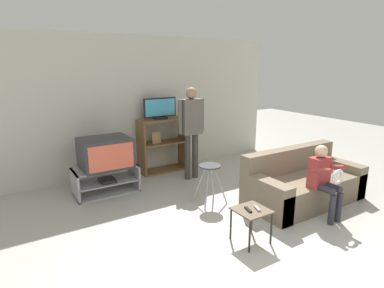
{
  "coord_description": "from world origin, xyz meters",
  "views": [
    {
      "loc": [
        -2.24,
        -1.9,
        2.09
      ],
      "look_at": [
        0.26,
        2.11,
        0.9
      ],
      "focal_mm": 30.0,
      "sensor_mm": 36.0,
      "label": 1
    }
  ],
  "objects": [
    {
      "name": "person_standing_adult",
      "position": [
        0.76,
        2.93,
        1.03
      ],
      "size": [
        0.53,
        0.2,
        1.68
      ],
      "color": "#3D3833",
      "rests_on": "ground_plane"
    },
    {
      "name": "television_flat",
      "position": [
        0.47,
        3.6,
        1.24
      ],
      "size": [
        0.67,
        0.2,
        0.41
      ],
      "color": "black",
      "rests_on": "media_shelf"
    },
    {
      "name": "remote_control_black",
      "position": [
        0.15,
        0.68,
        0.43
      ],
      "size": [
        0.07,
        0.15,
        0.02
      ],
      "primitive_type": "cube",
      "rotation": [
        0.0,
        0.0,
        -0.27
      ],
      "color": "black",
      "rests_on": "snack_table"
    },
    {
      "name": "wall_back",
      "position": [
        0.0,
        3.86,
        1.3
      ],
      "size": [
        6.4,
        0.06,
        2.6
      ],
      "color": "beige",
      "rests_on": "ground_plane"
    },
    {
      "name": "television_main",
      "position": [
        -0.78,
        3.08,
        0.69
      ],
      "size": [
        0.79,
        0.63,
        0.48
      ],
      "color": "#2D2D33",
      "rests_on": "tv_stand"
    },
    {
      "name": "tv_stand",
      "position": [
        -0.8,
        3.09,
        0.22
      ],
      "size": [
        1.02,
        0.52,
        0.44
      ],
      "color": "#A8A8AD",
      "rests_on": "ground_plane"
    },
    {
      "name": "remote_control_white",
      "position": [
        0.26,
        0.65,
        0.43
      ],
      "size": [
        0.08,
        0.15,
        0.02
      ],
      "primitive_type": "cube",
      "rotation": [
        0.0,
        0.0,
        -0.35
      ],
      "color": "gray",
      "rests_on": "snack_table"
    },
    {
      "name": "snack_table",
      "position": [
        0.2,
        0.67,
        0.35
      ],
      "size": [
        0.39,
        0.39,
        0.42
      ],
      "color": "brown",
      "rests_on": "ground_plane"
    },
    {
      "name": "media_shelf",
      "position": [
        0.51,
        3.59,
        0.54
      ],
      "size": [
        0.95,
        0.4,
        1.05
      ],
      "color": "brown",
      "rests_on": "ground_plane"
    },
    {
      "name": "couch",
      "position": [
        1.68,
        1.14,
        0.27
      ],
      "size": [
        1.88,
        0.86,
        0.8
      ],
      "color": "#756651",
      "rests_on": "ground_plane"
    },
    {
      "name": "folding_stool",
      "position": [
        0.41,
        1.84,
        0.49
      ],
      "size": [
        0.43,
        0.37,
        0.61
      ],
      "color": "#99999E",
      "rests_on": "ground_plane"
    },
    {
      "name": "person_seated_child",
      "position": [
        1.47,
        0.65,
        0.6
      ],
      "size": [
        0.33,
        0.43,
        1.02
      ],
      "color": "#2D2D38",
      "rests_on": "ground_plane"
    },
    {
      "name": "ground_plane",
      "position": [
        0.0,
        0.0,
        0.0
      ],
      "size": [
        18.0,
        18.0,
        0.0
      ],
      "primitive_type": "plane",
      "color": "#ADADA3"
    }
  ]
}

